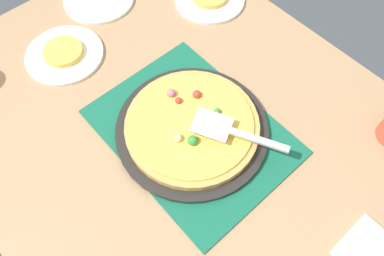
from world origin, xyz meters
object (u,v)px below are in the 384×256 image
at_px(pizza_pan, 192,129).
at_px(served_slice_left, 63,52).
at_px(pizza_server, 231,131).
at_px(pizza, 192,125).
at_px(plate_near_left, 65,55).
at_px(napkin_stack, 371,254).

bearing_deg(pizza_pan, served_slice_left, 13.71).
bearing_deg(pizza_server, pizza, 26.97).
distance_m(plate_near_left, pizza_server, 0.54).
bearing_deg(pizza, served_slice_left, 13.74).
distance_m(pizza, pizza_server, 0.10).
height_order(served_slice_left, pizza_server, pizza_server).
relative_size(pizza_pan, plate_near_left, 1.73).
distance_m(pizza, plate_near_left, 0.44).
bearing_deg(napkin_stack, served_slice_left, 11.67).
height_order(pizza, served_slice_left, pizza).
bearing_deg(plate_near_left, pizza_pan, -166.29).
height_order(served_slice_left, napkin_stack, served_slice_left).
xyz_separation_m(served_slice_left, napkin_stack, (-0.90, -0.19, -0.01)).
distance_m(served_slice_left, napkin_stack, 0.92).
bearing_deg(pizza_server, napkin_stack, -174.52).
bearing_deg(served_slice_left, pizza, -166.26).
bearing_deg(pizza, pizza_server, -153.03).
bearing_deg(napkin_stack, plate_near_left, 11.67).
bearing_deg(plate_near_left, served_slice_left, 0.00).
xyz_separation_m(pizza_pan, served_slice_left, (0.43, 0.10, 0.01)).
distance_m(pizza, served_slice_left, 0.44).
xyz_separation_m(pizza, served_slice_left, (0.43, 0.10, -0.02)).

